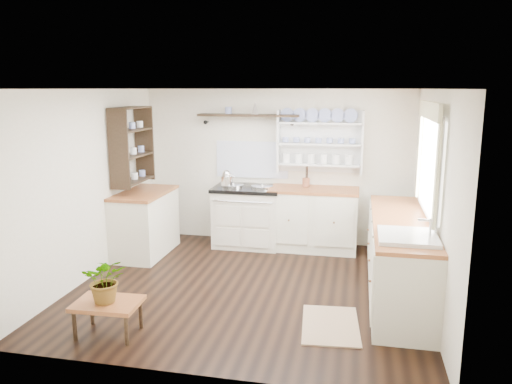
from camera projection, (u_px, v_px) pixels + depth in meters
floor at (249, 287)px, 5.91m from camera, size 4.00×3.80×0.01m
wall_back at (276, 167)px, 7.49m from camera, size 4.00×0.02×2.30m
wall_right at (433, 200)px, 5.27m from camera, size 0.02×3.80×2.30m
wall_left at (89, 185)px, 6.07m from camera, size 0.02×3.80×2.30m
ceiling at (248, 89)px, 5.44m from camera, size 4.00×3.80×0.01m
window at (429, 159)px, 5.34m from camera, size 0.08×1.55×1.22m
aga_cooker at (248, 216)px, 7.39m from camera, size 0.99×0.69×0.92m
back_cabinets at (313, 218)px, 7.23m from camera, size 1.27×0.63×0.90m
right_cabinets at (399, 257)px, 5.57m from camera, size 0.62×2.43×0.90m
belfast_sink at (407, 248)px, 4.78m from camera, size 0.55×0.60×0.45m
left_cabinets at (145, 222)px, 7.02m from camera, size 0.62×1.13×0.90m
plate_rack at (320, 141)px, 7.24m from camera, size 1.20×0.22×0.90m
high_shelf at (248, 116)px, 7.30m from camera, size 1.50×0.29×0.16m
left_shelving at (132, 145)px, 6.82m from camera, size 0.28×0.80×1.05m
kettle at (227, 178)px, 7.22m from camera, size 0.17×0.17×0.21m
utensil_crock at (306, 182)px, 7.22m from camera, size 0.11×0.11×0.12m
center_table at (108, 306)px, 4.72m from camera, size 0.63×0.46×0.33m
potted_plant at (106, 279)px, 4.66m from camera, size 0.49×0.46×0.44m
floor_rug at (330, 325)px, 4.94m from camera, size 0.62×0.89×0.02m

